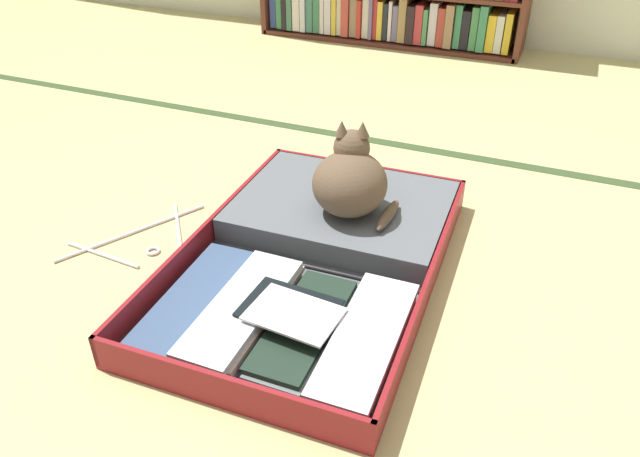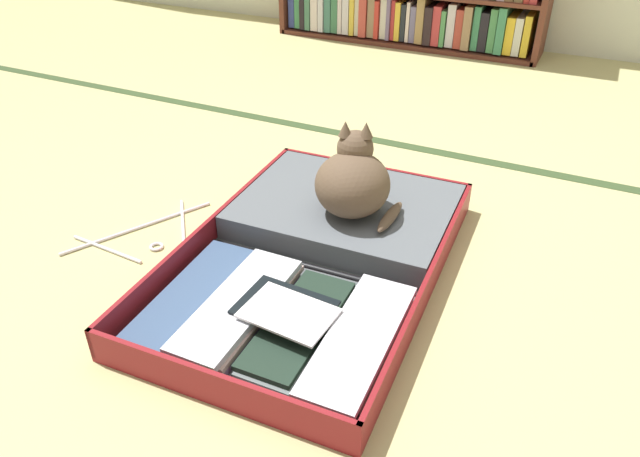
% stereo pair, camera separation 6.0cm
% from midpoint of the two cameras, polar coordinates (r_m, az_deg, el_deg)
% --- Properties ---
extents(ground_plane, '(10.00, 10.00, 0.00)m').
position_cam_midpoint_polar(ground_plane, '(1.58, -1.03, -5.93)').
color(ground_plane, tan).
extents(tatami_border, '(4.80, 0.05, 0.00)m').
position_cam_midpoint_polar(tatami_border, '(2.33, 8.18, 7.61)').
color(tatami_border, '#364A28').
rests_on(tatami_border, ground_plane).
extents(open_suitcase, '(0.67, 1.01, 0.09)m').
position_cam_midpoint_polar(open_suitcase, '(1.66, -0.72, -1.83)').
color(open_suitcase, maroon).
rests_on(open_suitcase, ground_plane).
extents(black_cat, '(0.27, 0.28, 0.26)m').
position_cam_midpoint_polar(black_cat, '(1.69, 1.90, 4.57)').
color(black_cat, brown).
rests_on(black_cat, open_suitcase).
extents(clothes_hanger, '(0.32, 0.42, 0.01)m').
position_cam_midpoint_polar(clothes_hanger, '(1.85, -17.58, -0.87)').
color(clothes_hanger, silver).
rests_on(clothes_hanger, ground_plane).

